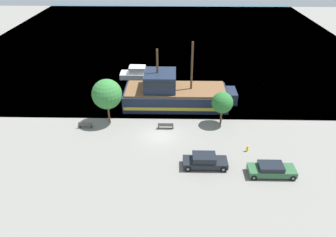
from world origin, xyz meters
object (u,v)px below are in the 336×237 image
(bench_promenade_west, at_px, (166,126))
(bench_promenade_east, at_px, (85,125))
(fire_hydrant, at_px, (248,148))
(parked_car_curb_front, at_px, (271,170))
(parked_car_curb_mid, at_px, (205,161))
(pirate_ship, at_px, (174,94))
(moored_boat_dockside, at_px, (140,73))

(bench_promenade_west, bearing_deg, bench_promenade_east, -180.00)
(fire_hydrant, bearing_deg, parked_car_curb_front, -68.92)
(fire_hydrant, distance_m, bench_promenade_west, 10.33)
(parked_car_curb_mid, bearing_deg, fire_hydrant, 30.05)
(parked_car_curb_front, distance_m, parked_car_curb_mid, 6.67)
(pirate_ship, bearing_deg, bench_promenade_east, -148.95)
(parked_car_curb_front, bearing_deg, pirate_ship, 122.69)
(pirate_ship, distance_m, parked_car_curb_front, 18.25)
(fire_hydrant, bearing_deg, pirate_ship, 126.30)
(moored_boat_dockside, bearing_deg, parked_car_curb_front, -58.29)
(bench_promenade_east, height_order, bench_promenade_west, same)
(moored_boat_dockside, distance_m, parked_car_curb_front, 29.74)
(parked_car_curb_mid, height_order, bench_promenade_west, parked_car_curb_mid)
(bench_promenade_west, bearing_deg, parked_car_curb_front, -38.91)
(parked_car_curb_mid, distance_m, fire_hydrant, 5.78)
(parked_car_curb_mid, distance_m, bench_promenade_east, 16.14)
(parked_car_curb_front, bearing_deg, bench_promenade_west, 141.09)
(moored_boat_dockside, bearing_deg, pirate_ship, -59.84)
(moored_boat_dockside, height_order, parked_car_curb_front, moored_boat_dockside)
(parked_car_curb_mid, xyz_separation_m, bench_promenade_east, (-14.27, 7.53, -0.30))
(bench_promenade_east, bearing_deg, pirate_ship, 31.05)
(bench_promenade_west, bearing_deg, pirate_ship, 81.75)
(moored_boat_dockside, distance_m, parked_car_curb_mid, 25.76)
(pirate_ship, bearing_deg, moored_boat_dockside, 120.16)
(moored_boat_dockside, distance_m, bench_promenade_west, 17.27)
(fire_hydrant, relative_size, bench_promenade_west, 0.40)
(moored_boat_dockside, xyz_separation_m, bench_promenade_west, (4.83, -16.58, -0.26))
(pirate_ship, xyz_separation_m, fire_hydrant, (8.27, -11.26, -1.29))
(fire_hydrant, bearing_deg, bench_promenade_west, 153.29)
(parked_car_curb_front, height_order, bench_promenade_west, parked_car_curb_front)
(bench_promenade_east, xyz_separation_m, bench_promenade_west, (10.03, 0.00, 0.01))
(fire_hydrant, bearing_deg, parked_car_curb_mid, -149.95)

